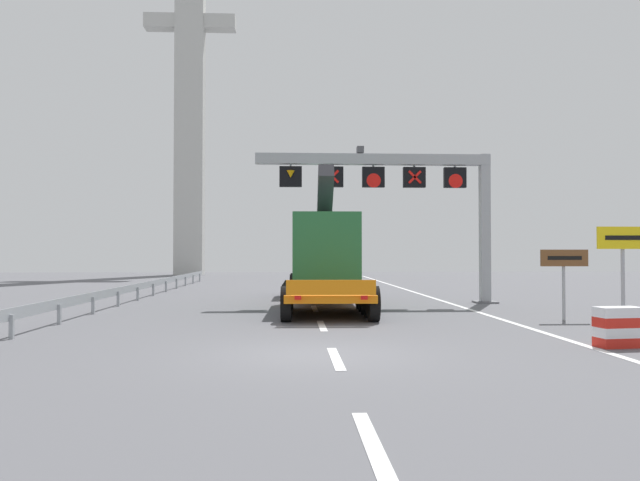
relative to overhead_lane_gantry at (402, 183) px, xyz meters
name	(u,v)px	position (x,y,z in m)	size (l,w,h in m)	color
ground	(314,354)	(-4.22, -12.71, -5.07)	(112.00, 112.00, 0.00)	#5B5B60
lane_markings	(306,288)	(-3.81, 11.31, -5.07)	(0.20, 62.64, 0.01)	silver
edge_line_right	(454,304)	(1.98, -0.71, -5.07)	(0.20, 63.00, 0.01)	silver
overhead_lane_gantry	(402,183)	(0.00, 0.00, 0.00)	(10.19, 0.90, 6.62)	#9EA0A5
heavy_haul_truck_orange	(322,256)	(-3.37, 0.66, -3.08)	(3.22, 14.10, 5.30)	orange
exit_sign_yellow	(623,252)	(4.13, -9.67, -2.94)	(1.45, 0.15, 2.82)	#9EA0A5
tourist_info_sign_brown	(564,266)	(3.90, -6.66, -3.37)	(1.52, 0.15, 2.23)	#9EA0A5
crash_barrier_striped	(619,327)	(2.64, -12.08, -4.62)	(1.06, 0.63, 0.90)	red
guardrail_left	(145,286)	(-11.62, 3.64, -4.51)	(0.13, 36.69, 0.76)	#999EA3
bridge_pylon_distant	(190,67)	(-14.81, 35.24, 15.66)	(9.00, 2.00, 40.67)	#B7B7B2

